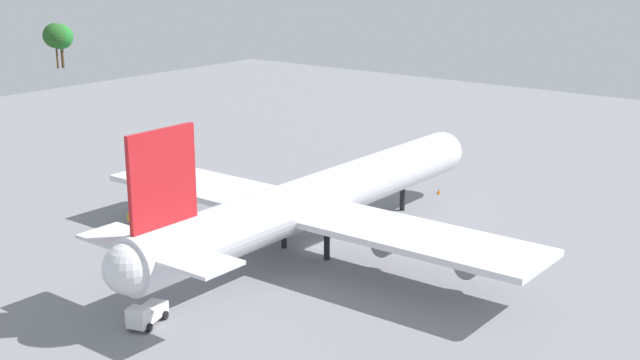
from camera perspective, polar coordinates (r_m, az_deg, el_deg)
The scene contains 5 objects.
ground_plane at distance 99.70m, azimuth 0.00°, elevation -4.58°, with size 249.03×249.03×0.00m, color gray.
cargo_airplane at distance 97.47m, azimuth -0.14°, elevation -1.30°, with size 62.26×58.05×18.38m.
catering_truck at distance 81.17m, azimuth -11.80°, elevation -8.97°, with size 5.05×3.39×2.31m.
fuel_truck at distance 110.29m, azimuth -11.64°, elevation -2.35°, with size 4.87×3.42×2.16m.
safety_cone_nose at distance 121.81m, azimuth 8.12°, elevation -0.78°, with size 0.52×0.52×0.74m, color orange.
Camera 1 is at (-73.92, -57.38, 34.38)m, focal length 46.81 mm.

